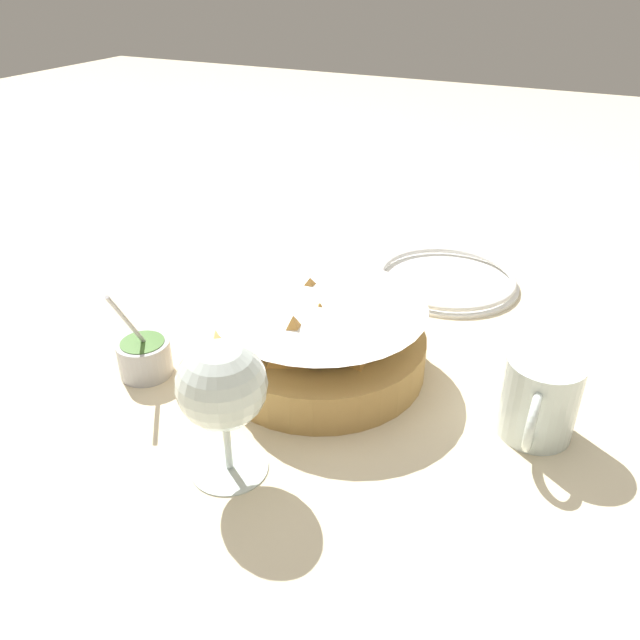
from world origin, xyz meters
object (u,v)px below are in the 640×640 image
(sauce_cup, at_px, (144,356))
(beer_mug, at_px, (539,401))
(wine_glass, at_px, (222,389))
(side_plate, at_px, (446,279))
(food_basket, at_px, (320,341))

(sauce_cup, xyz_separation_m, beer_mug, (-0.09, 0.43, 0.02))
(wine_glass, distance_m, side_plate, 0.49)
(sauce_cup, relative_size, side_plate, 0.57)
(sauce_cup, height_order, side_plate, sauce_cup)
(wine_glass, xyz_separation_m, beer_mug, (-0.18, 0.26, -0.05))
(food_basket, bearing_deg, beer_mug, 88.05)
(sauce_cup, bearing_deg, wine_glass, 62.24)
(food_basket, height_order, sauce_cup, sauce_cup)
(side_plate, bearing_deg, food_basket, -14.84)
(wine_glass, bearing_deg, food_basket, 178.25)
(wine_glass, distance_m, beer_mug, 0.32)
(beer_mug, xyz_separation_m, side_plate, (-0.29, -0.17, -0.03))
(food_basket, relative_size, beer_mug, 2.21)
(side_plate, bearing_deg, sauce_cup, -33.96)
(beer_mug, relative_size, side_plate, 0.52)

